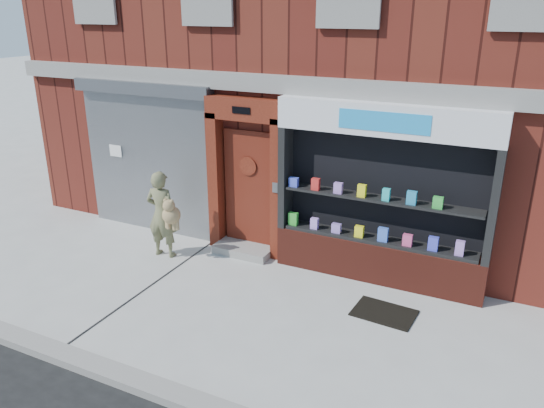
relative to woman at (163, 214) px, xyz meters
The scene contains 8 objects.
ground 2.39m from the woman, 26.04° to the right, with size 80.00×80.00×0.00m, color #9E9E99.
curb 3.80m from the woman, 57.30° to the right, with size 60.00×0.30×0.12m, color gray.
building 6.26m from the woman, 68.14° to the left, with size 12.00×8.16×8.00m.
shutter_bay 1.63m from the woman, 136.33° to the left, with size 3.10×0.30×3.04m.
red_door_bay 1.66m from the woman, 34.83° to the left, with size 1.52×0.58×2.90m.
pharmacy_bay 3.89m from the woman, 12.46° to the left, with size 3.50×0.41×3.00m.
woman is the anchor object (origin of this frame).
doormat 4.27m from the woman, ahead, with size 0.91×0.64×0.02m, color black.
Camera 1 is at (3.67, -6.20, 4.36)m, focal length 35.00 mm.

